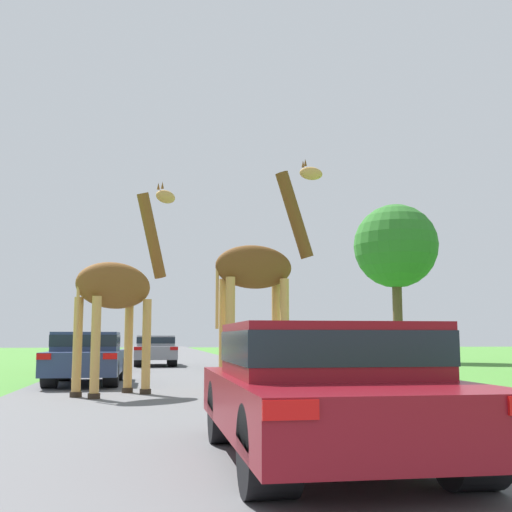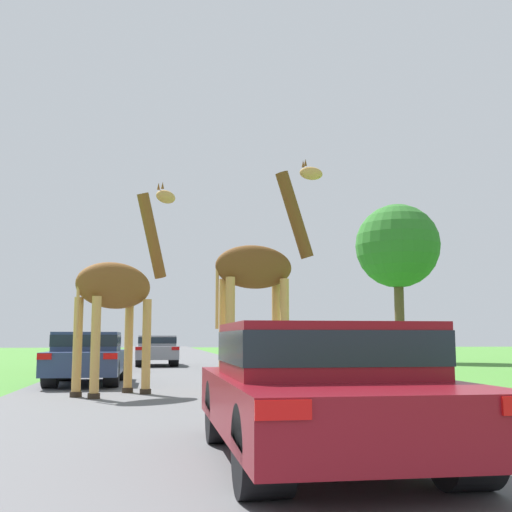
{
  "view_description": "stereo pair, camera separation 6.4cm",
  "coord_description": "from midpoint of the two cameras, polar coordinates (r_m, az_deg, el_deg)",
  "views": [
    {
      "loc": [
        -0.87,
        -0.5,
        1.17
      ],
      "look_at": [
        1.37,
        13.12,
        2.93
      ],
      "focal_mm": 45.0,
      "sensor_mm": 36.0,
      "label": 1
    },
    {
      "loc": [
        -0.81,
        -0.51,
        1.17
      ],
      "look_at": [
        1.37,
        13.12,
        2.93
      ],
      "focal_mm": 45.0,
      "sensor_mm": 36.0,
      "label": 2
    }
  ],
  "objects": [
    {
      "name": "car_queue_left",
      "position": [
        17.15,
        -14.95,
        -8.57
      ],
      "size": [
        1.75,
        4.27,
        1.31
      ],
      "color": "navy",
      "rests_on": "ground"
    },
    {
      "name": "giraffe_near_road",
      "position": [
        13.9,
        0.21,
        -1.9
      ],
      "size": [
        2.56,
        0.95,
        5.2
      ],
      "rotation": [
        0.0,
        0.0,
        -1.4
      ],
      "color": "tan",
      "rests_on": "ground"
    },
    {
      "name": "road",
      "position": [
        30.54,
        -7.86,
        -9.41
      ],
      "size": [
        7.56,
        120.0,
        0.0
      ],
      "color": "#5B5B5E",
      "rests_on": "ground"
    },
    {
      "name": "car_far_ahead",
      "position": [
        27.86,
        -8.98,
        -8.18
      ],
      "size": [
        1.73,
        3.99,
        1.26
      ],
      "color": "gray",
      "rests_on": "ground"
    },
    {
      "name": "car_queue_right",
      "position": [
        24.29,
        -0.7,
        -8.26
      ],
      "size": [
        1.7,
        4.64,
        1.4
      ],
      "color": "#144C28",
      "rests_on": "ground"
    },
    {
      "name": "car_lead_maroon",
      "position": [
        6.29,
        5.93,
        -11.41
      ],
      "size": [
        1.98,
        4.25,
        1.31
      ],
      "color": "maroon",
      "rests_on": "ground"
    },
    {
      "name": "tree_right_cluster",
      "position": [
        32.8,
        12.27,
        0.79
      ],
      "size": [
        4.18,
        4.18,
        7.83
      ],
      "color": "brown",
      "rests_on": "ground"
    },
    {
      "name": "giraffe_companion",
      "position": [
        13.68,
        -12.25,
        -2.97
      ],
      "size": [
        2.24,
        2.12,
        4.68
      ],
      "rotation": [
        0.0,
        0.0,
        -0.82
      ],
      "color": "tan",
      "rests_on": "ground"
    },
    {
      "name": "car_verge_right",
      "position": [
        23.16,
        -14.76,
        -8.24
      ],
      "size": [
        1.83,
        4.33,
        1.26
      ],
      "color": "#561914",
      "rests_on": "ground"
    }
  ]
}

